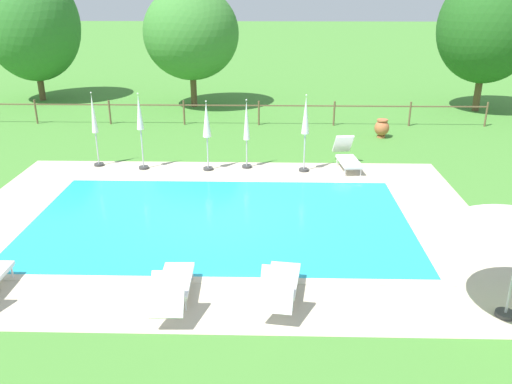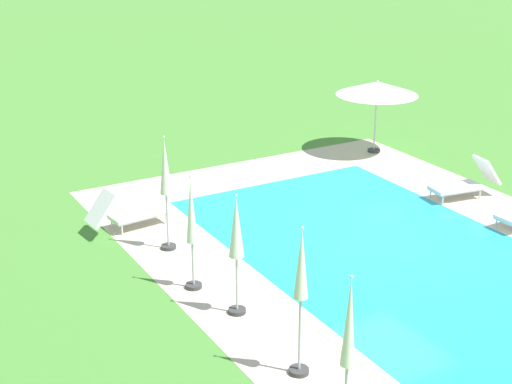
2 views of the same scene
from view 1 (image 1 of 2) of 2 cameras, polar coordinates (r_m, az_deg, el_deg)
name	(u,v)px [view 1 (image 1 of 2)]	position (r m, az deg, el deg)	size (l,w,h in m)	color
ground_plane	(220,220)	(13.69, -3.88, -3.07)	(160.00, 160.00, 0.00)	#478433
pool_deck_paving	(220,220)	(13.69, -3.88, -3.05)	(13.51, 9.58, 0.01)	beige
swimming_pool_water	(220,220)	(13.69, -3.88, -3.05)	(9.63, 5.71, 0.01)	#23A8C1
pool_coping_rim	(220,220)	(13.69, -3.88, -3.03)	(10.11, 6.19, 0.01)	beige
sun_lounger_north_near_steps	(281,283)	(10.17, 2.69, -9.80)	(0.84, 1.89, 1.01)	white
sun_lounger_north_far	(347,156)	(17.71, 9.80, 3.80)	(0.79, 1.90, 1.00)	white
sun_lounger_north_end	(173,285)	(10.26, -8.90, -9.84)	(0.66, 1.95, 0.92)	white
patio_umbrella_closed_row_west	(247,127)	(17.21, -1.03, 7.02)	(0.32, 0.32, 2.29)	#383838
patio_umbrella_closed_row_mid_west	(140,120)	(17.43, -12.40, 7.55)	(0.32, 0.32, 2.51)	#383838
patio_umbrella_closed_row_centre	(207,125)	(17.02, -5.34, 7.23)	(0.32, 0.32, 2.29)	#383838
patio_umbrella_closed_row_mid_east	(94,121)	(18.15, -17.05, 7.31)	(0.32, 0.32, 2.49)	#383838
patio_umbrella_closed_row_east	(305,122)	(16.88, 5.35, 7.57)	(0.32, 0.32, 2.51)	#383838
terracotta_urn_near_fence	(382,128)	(21.64, 13.41, 6.75)	(0.58, 0.58, 0.73)	#B7663D
perimeter_fence	(221,109)	(23.04, -3.77, 8.92)	(22.71, 0.08, 1.05)	brown
tree_far_west	(191,33)	(26.45, -7.00, 16.61)	(4.54, 4.54, 5.70)	brown
tree_west_mid	(32,25)	(30.02, -23.00, 16.24)	(4.70, 4.70, 6.57)	brown
tree_centre	(488,27)	(27.39, 23.71, 15.94)	(4.50, 4.50, 6.38)	brown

